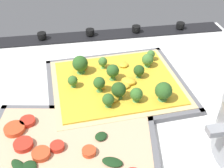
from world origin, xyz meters
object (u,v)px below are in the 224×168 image
at_px(baking_tray_front, 116,86).
at_px(veggie_pizza_back, 68,154).
at_px(baking_tray_back, 69,155).
at_px(broccoli_pizza, 117,82).

relative_size(baking_tray_front, veggie_pizza_back, 1.01).
bearing_deg(baking_tray_back, baking_tray_front, -122.57).
distance_m(baking_tray_front, veggie_pizza_back, 0.24).
bearing_deg(baking_tray_front, veggie_pizza_back, 57.22).
distance_m(baking_tray_front, broccoli_pizza, 0.02).
xyz_separation_m(baking_tray_front, veggie_pizza_back, (0.13, 0.20, 0.01)).
distance_m(baking_tray_front, baking_tray_back, 0.23).
height_order(baking_tray_front, veggie_pizza_back, veggie_pizza_back).
height_order(baking_tray_back, veggie_pizza_back, veggie_pizza_back).
bearing_deg(veggie_pizza_back, baking_tray_front, -122.78).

